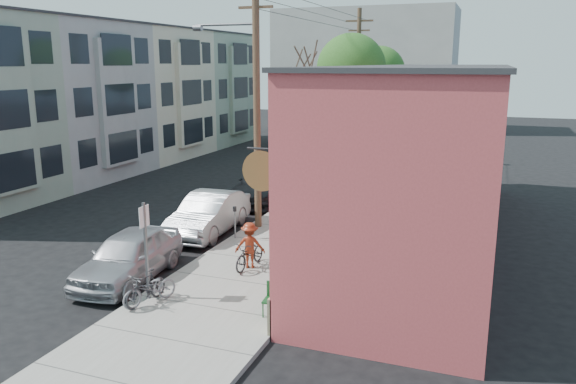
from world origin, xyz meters
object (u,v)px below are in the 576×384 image
(patio_chair_a, at_px, (312,260))
(parked_bike_b, at_px, (150,289))
(cyclist, at_px, (250,245))
(parked_bike_a, at_px, (146,287))
(utility_pole_near, at_px, (255,97))
(car_2, at_px, (265,185))
(parking_meter_near, at_px, (235,217))
(patron_grey, at_px, (279,283))
(parking_meter_far, at_px, (296,182))
(car_3, at_px, (305,165))
(bus, at_px, (313,127))
(patron_green, at_px, (310,235))
(car_0, at_px, (129,256))
(tree_bare, at_px, (302,142))
(patio_chair_b, at_px, (272,300))
(car_1, at_px, (209,214))
(tree_leafy_mid, at_px, (351,69))
(sign_post, at_px, (146,241))
(tree_leafy_far, at_px, (379,72))

(patio_chair_a, relative_size, parked_bike_b, 0.52)
(cyclist, xyz_separation_m, parked_bike_a, (-1.56, -3.58, -0.30))
(utility_pole_near, distance_m, car_2, 6.74)
(parking_meter_near, bearing_deg, patron_grey, -53.83)
(parking_meter_far, distance_m, car_3, 5.83)
(patron_grey, xyz_separation_m, bus, (-9.09, 31.18, 0.62))
(patron_green, xyz_separation_m, car_0, (-5.02, -3.01, -0.34))
(tree_bare, bearing_deg, car_0, -100.41)
(utility_pole_near, xyz_separation_m, patron_grey, (3.71, -7.04, -4.52))
(patron_grey, distance_m, parked_bike_a, 3.73)
(patron_green, xyz_separation_m, car_3, (-5.02, 14.26, -0.35))
(patio_chair_b, xyz_separation_m, car_1, (-5.32, 6.41, 0.22))
(car_1, bearing_deg, patio_chair_a, -33.93)
(patio_chair_b, distance_m, bus, 32.99)
(patio_chair_a, relative_size, patron_green, 0.45)
(patio_chair_b, bearing_deg, tree_leafy_mid, 93.48)
(sign_post, relative_size, parking_meter_far, 2.26)
(parking_meter_far, distance_m, bus, 19.66)
(cyclist, bearing_deg, car_0, 14.81)
(car_0, relative_size, car_1, 0.94)
(patron_grey, bearing_deg, car_2, -135.15)
(parking_meter_far, xyz_separation_m, bus, (-5.24, 18.94, 0.52))
(patio_chair_b, xyz_separation_m, car_0, (-5.32, 1.13, 0.20))
(patio_chair_a, xyz_separation_m, car_3, (-5.37, 15.14, 0.19))
(patron_grey, xyz_separation_m, parked_bike_a, (-3.58, -1.00, -0.27))
(tree_leafy_far, distance_m, car_0, 28.96)
(tree_bare, distance_m, tree_leafy_mid, 9.63)
(parking_meter_far, distance_m, tree_bare, 2.30)
(patio_chair_a, bearing_deg, patron_green, 103.54)
(patron_green, distance_m, car_2, 9.52)
(tree_bare, distance_m, patron_green, 8.66)
(sign_post, relative_size, bus, 0.26)
(tree_leafy_far, distance_m, patio_chair_b, 30.21)
(parking_meter_far, bearing_deg, car_1, -102.87)
(parked_bike_b, bearing_deg, cyclist, 91.86)
(parked_bike_b, xyz_separation_m, car_3, (-1.85, 18.89, 0.19))
(patron_green, distance_m, cyclist, 2.04)
(parked_bike_a, bearing_deg, cyclist, 75.75)
(parking_meter_near, distance_m, patron_grey, 6.53)
(parking_meter_near, xyz_separation_m, utility_pole_near, (0.14, 1.77, 4.43))
(parking_meter_near, distance_m, patio_chair_a, 4.67)
(car_2, bearing_deg, parking_meter_near, -80.40)
(tree_bare, bearing_deg, car_2, 173.96)
(parking_meter_near, distance_m, car_3, 12.70)
(tree_leafy_far, bearing_deg, patio_chair_b, -83.58)
(utility_pole_near, height_order, tree_leafy_mid, utility_pole_near)
(patio_chair_b, distance_m, parked_bike_a, 3.63)
(tree_bare, distance_m, car_3, 7.08)
(car_3, bearing_deg, utility_pole_near, -81.72)
(car_2, bearing_deg, utility_pole_near, -74.30)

